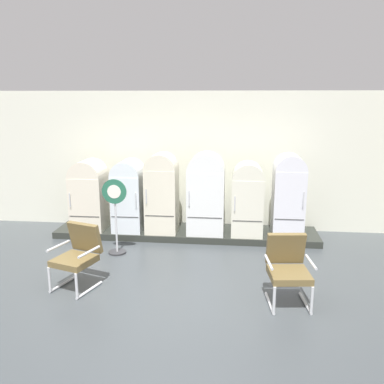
# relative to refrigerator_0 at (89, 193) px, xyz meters

# --- Properties ---
(ground) EXTENTS (12.00, 10.00, 0.05)m
(ground) POSITION_rel_refrigerator_0_xyz_m (1.96, -2.92, -0.90)
(ground) COLOR #3C4144
(back_wall) EXTENTS (11.76, 0.12, 2.89)m
(back_wall) POSITION_rel_refrigerator_0_xyz_m (1.96, 0.74, 0.58)
(back_wall) COLOR silver
(back_wall) RESTS_ON ground
(display_plinth) EXTENTS (5.26, 0.95, 0.13)m
(display_plinth) POSITION_rel_refrigerator_0_xyz_m (1.96, 0.10, -0.81)
(display_plinth) COLOR #2A2D28
(display_plinth) RESTS_ON ground
(refrigerator_0) EXTENTS (0.65, 0.70, 1.41)m
(refrigerator_0) POSITION_rel_refrigerator_0_xyz_m (0.00, 0.00, 0.00)
(refrigerator_0) COLOR silver
(refrigerator_0) RESTS_ON display_plinth
(refrigerator_1) EXTENTS (0.58, 0.72, 1.42)m
(refrigerator_1) POSITION_rel_refrigerator_0_xyz_m (0.81, 0.01, 0.01)
(refrigerator_1) COLOR white
(refrigerator_1) RESTS_ON display_plinth
(refrigerator_2) EXTENTS (0.61, 0.61, 1.58)m
(refrigerator_2) POSITION_rel_refrigerator_0_xyz_m (1.50, -0.04, 0.10)
(refrigerator_2) COLOR beige
(refrigerator_2) RESTS_ON display_plinth
(refrigerator_3) EXTENTS (0.71, 0.61, 1.60)m
(refrigerator_3) POSITION_rel_refrigerator_0_xyz_m (2.37, -0.04, 0.10)
(refrigerator_3) COLOR white
(refrigerator_3) RESTS_ON display_plinth
(refrigerator_4) EXTENTS (0.60, 0.65, 1.42)m
(refrigerator_4) POSITION_rel_refrigerator_0_xyz_m (3.17, -0.02, 0.01)
(refrigerator_4) COLOR silver
(refrigerator_4) RESTS_ON display_plinth
(refrigerator_5) EXTENTS (0.58, 0.66, 1.59)m
(refrigerator_5) POSITION_rel_refrigerator_0_xyz_m (3.95, -0.02, 0.10)
(refrigerator_5) COLOR white
(refrigerator_5) RESTS_ON display_plinth
(armchair_left) EXTENTS (0.72, 0.77, 0.94)m
(armchair_left) POSITION_rel_refrigerator_0_xyz_m (0.64, -2.30, -0.35)
(armchair_left) COLOR silver
(armchair_left) RESTS_ON ground
(armchair_right) EXTENTS (0.65, 0.69, 0.94)m
(armchair_right) POSITION_rel_refrigerator_0_xyz_m (3.67, -2.45, -0.35)
(armchair_right) COLOR silver
(armchair_right) RESTS_ON ground
(sign_stand) EXTENTS (0.44, 0.32, 1.37)m
(sign_stand) POSITION_rel_refrigerator_0_xyz_m (0.83, -0.98, -0.22)
(sign_stand) COLOR #2D2D30
(sign_stand) RESTS_ON ground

